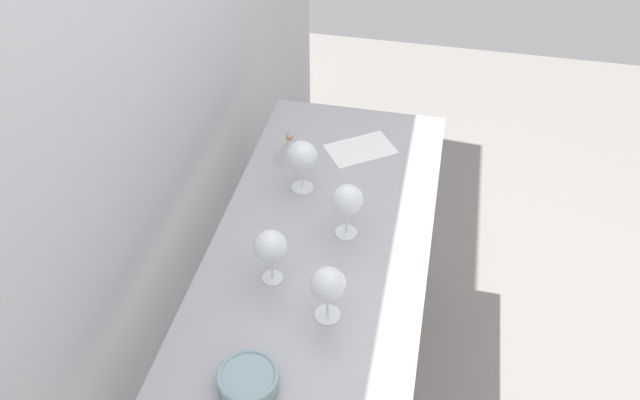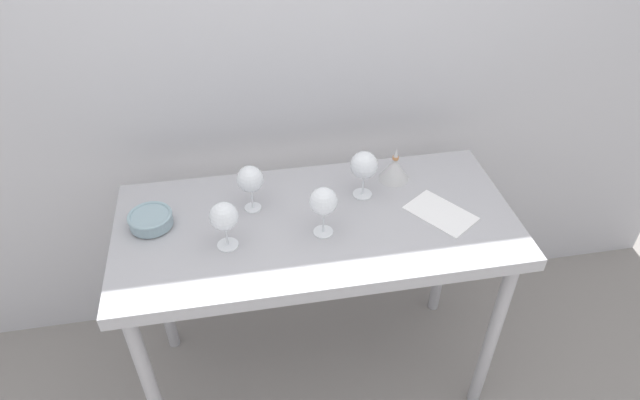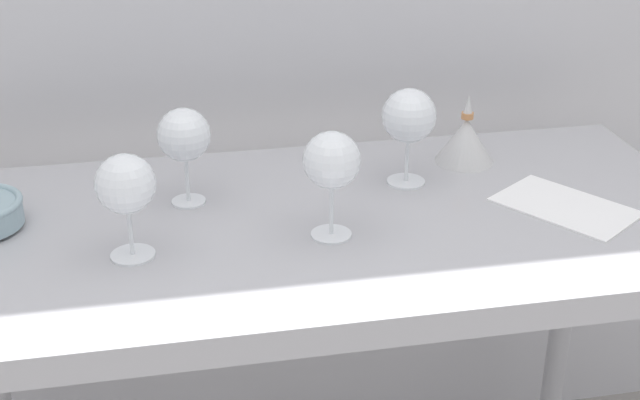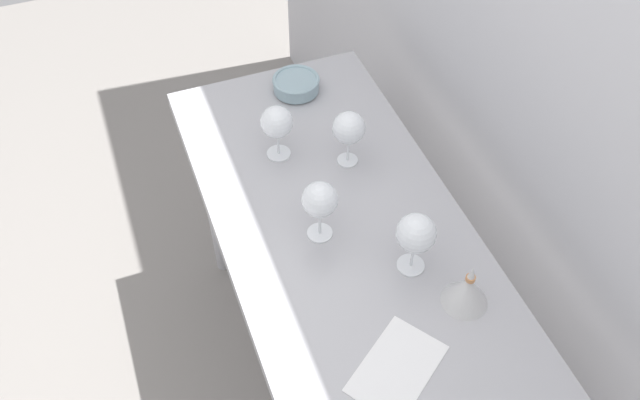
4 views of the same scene
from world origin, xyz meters
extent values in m
plane|color=gray|center=(0.00, 0.00, 0.00)|extent=(6.00, 6.00, 0.00)
cube|color=silver|center=(0.00, 0.49, 1.30)|extent=(3.80, 0.04, 2.60)
cube|color=#A9A9AE|center=(0.00, 0.00, 0.88)|extent=(1.40, 0.64, 0.04)
cube|color=#A9A9AE|center=(0.00, -0.33, 0.88)|extent=(1.40, 0.01, 0.05)
cylinder|color=#A9A9AE|center=(-0.64, -0.26, 0.43)|extent=(0.05, 0.05, 0.86)
cylinder|color=#A9A9AE|center=(0.64, -0.26, 0.43)|extent=(0.05, 0.05, 0.86)
cylinder|color=#A9A9AE|center=(-0.64, 0.26, 0.43)|extent=(0.05, 0.05, 0.86)
cylinder|color=#A9A9AE|center=(0.64, 0.26, 0.43)|extent=(0.05, 0.05, 0.86)
cylinder|color=white|center=(-0.31, -0.08, 0.90)|extent=(0.07, 0.07, 0.00)
cylinder|color=white|center=(-0.31, -0.08, 0.95)|extent=(0.01, 0.01, 0.08)
sphere|color=white|center=(-0.31, -0.08, 1.03)|extent=(0.09, 0.09, 0.09)
cylinder|color=maroon|center=(-0.31, -0.08, 1.01)|extent=(0.07, 0.07, 0.02)
cylinder|color=white|center=(-0.21, 0.10, 0.90)|extent=(0.06, 0.06, 0.00)
cylinder|color=white|center=(-0.21, 0.10, 0.95)|extent=(0.01, 0.01, 0.09)
sphere|color=white|center=(-0.21, 0.10, 1.03)|extent=(0.09, 0.09, 0.09)
cylinder|color=maroon|center=(-0.21, 0.10, 1.01)|extent=(0.07, 0.07, 0.02)
cylinder|color=white|center=(0.01, -0.07, 0.90)|extent=(0.07, 0.07, 0.00)
cylinder|color=white|center=(0.01, -0.07, 0.95)|extent=(0.01, 0.01, 0.09)
sphere|color=white|center=(0.01, -0.07, 1.04)|extent=(0.09, 0.09, 0.09)
cylinder|color=maroon|center=(0.01, -0.07, 1.02)|extent=(0.07, 0.07, 0.02)
cylinder|color=white|center=(0.19, 0.11, 0.90)|extent=(0.07, 0.07, 0.00)
cylinder|color=white|center=(0.19, 0.11, 0.95)|extent=(0.01, 0.01, 0.09)
sphere|color=white|center=(0.19, 0.11, 1.03)|extent=(0.10, 0.10, 0.10)
cylinder|color=maroon|center=(0.19, 0.11, 1.02)|extent=(0.07, 0.07, 0.03)
cube|color=white|center=(0.44, -0.05, 0.90)|extent=(0.25, 0.28, 0.00)
cylinder|color=#4C4C4C|center=(-0.57, 0.06, 0.90)|extent=(0.13, 0.13, 0.01)
cylinder|color=#8CA8B2|center=(-0.57, 0.06, 0.93)|extent=(0.15, 0.15, 0.04)
torus|color=#8CA8B2|center=(-0.57, 0.06, 0.95)|extent=(0.15, 0.15, 0.01)
cone|color=silver|center=(0.33, 0.18, 0.95)|extent=(0.12, 0.12, 0.09)
cylinder|color=#C17F4C|center=(0.33, 0.18, 1.00)|extent=(0.02, 0.02, 0.01)
cone|color=silver|center=(0.33, 0.18, 1.02)|extent=(0.02, 0.02, 0.04)
camera|label=1|loc=(-1.39, -0.29, 2.29)|focal=36.26mm
camera|label=2|loc=(-0.25, -1.44, 2.16)|focal=30.85mm
camera|label=3|loc=(-0.25, -1.31, 1.58)|focal=48.43mm
camera|label=4|loc=(1.05, -0.47, 2.30)|focal=37.70mm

